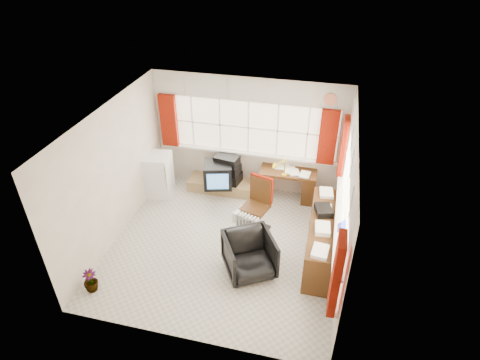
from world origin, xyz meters
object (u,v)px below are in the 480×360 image
object	(u,v)px
tv_bench	(221,185)
crt_tv	(218,175)
desk	(288,182)
task_chair	(258,202)
credenza	(323,237)
office_chair	(249,255)
radiator	(247,232)
mini_fridge	(158,175)
desk_lamp	(285,163)

from	to	relation	value
tv_bench	crt_tv	world-z (taller)	crt_tv
desk	tv_bench	size ratio (longest dim) A/B	0.84
task_chair	credenza	distance (m)	1.34
office_chair	radiator	bearing A→B (deg)	75.38
mini_fridge	task_chair	bearing A→B (deg)	-15.28
desk_lamp	mini_fridge	bearing A→B (deg)	-173.35
desk	desk_lamp	size ratio (longest dim) A/B	2.88
task_chair	crt_tv	world-z (taller)	task_chair
credenza	crt_tv	world-z (taller)	credenza
task_chair	tv_bench	world-z (taller)	task_chair
office_chair	credenza	distance (m)	1.35
task_chair	office_chair	distance (m)	1.20
task_chair	crt_tv	distance (m)	1.35
radiator	mini_fridge	bearing A→B (deg)	152.71
task_chair	radiator	bearing A→B (deg)	-100.91
credenza	crt_tv	distance (m)	2.64
radiator	crt_tv	distance (m)	1.68
desk_lamp	task_chair	world-z (taller)	task_chair
task_chair	tv_bench	xyz separation A→B (m)	(-1.04, 1.05, -0.47)
task_chair	mini_fridge	distance (m)	2.38
tv_bench	crt_tv	xyz separation A→B (m)	(0.00, -0.19, 0.39)
desk	mini_fridge	bearing A→B (deg)	-169.38
tv_bench	crt_tv	size ratio (longest dim) A/B	2.01
desk	task_chair	size ratio (longest dim) A/B	1.05
credenza	task_chair	bearing A→B (deg)	159.29
desk_lamp	crt_tv	distance (m)	1.45
desk	radiator	bearing A→B (deg)	-107.11
task_chair	desk	bearing A→B (deg)	70.24
desk	task_chair	distance (m)	1.22
office_chair	tv_bench	xyz separation A→B (m)	(-1.13, 2.23, -0.24)
radiator	mini_fridge	distance (m)	2.48
radiator	credenza	world-z (taller)	credenza
office_chair	task_chair	bearing A→B (deg)	64.05
radiator	crt_tv	bearing A→B (deg)	124.54
task_chair	crt_tv	size ratio (longest dim) A/B	1.60
mini_fridge	crt_tv	bearing A→B (deg)	10.61
tv_bench	desk_lamp	bearing A→B (deg)	-4.91
office_chair	tv_bench	size ratio (longest dim) A/B	0.57
credenza	desk	bearing A→B (deg)	117.37
credenza	tv_bench	bearing A→B (deg)	146.30
desk	crt_tv	world-z (taller)	crt_tv
desk	crt_tv	distance (m)	1.48
crt_tv	mini_fridge	distance (m)	1.28
desk_lamp	task_chair	bearing A→B (deg)	-110.09
radiator	credenza	xyz separation A→B (m)	(1.33, 0.04, 0.13)
crt_tv	desk	bearing A→B (deg)	10.62
desk	credenza	size ratio (longest dim) A/B	0.59
mini_fridge	radiator	bearing A→B (deg)	-27.29
desk_lamp	mini_fridge	xyz separation A→B (m)	(-2.63, -0.31, -0.48)
desk_lamp	credenza	distance (m)	1.75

